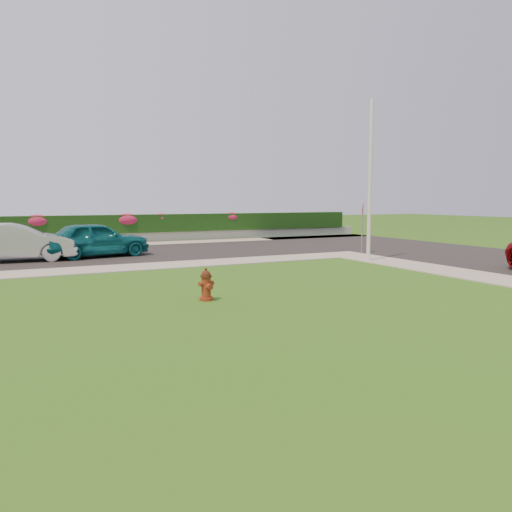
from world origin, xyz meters
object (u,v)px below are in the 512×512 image
fire_hydrant (206,285)px  utility_pole (370,181)px  stop_sign (362,215)px  sedan_silver (16,242)px  sedan_teal (96,239)px

fire_hydrant → utility_pole: size_ratio=0.12×
utility_pole → stop_sign: 3.13m
sedan_silver → stop_sign: stop_sign is taller
stop_sign → sedan_silver: bearing=141.5°
sedan_teal → utility_pole: (10.17, -6.54, 2.54)m
fire_hydrant → stop_sign: 12.85m
fire_hydrant → sedan_teal: (-1.01, 11.26, 0.44)m
sedan_teal → sedan_silver: sedan_teal is taller
sedan_silver → stop_sign: size_ratio=1.90×
sedan_teal → sedan_silver: bearing=83.6°
stop_sign → sedan_teal: bearing=136.6°
sedan_teal → fire_hydrant: bearing=175.0°
utility_pole → fire_hydrant: bearing=-152.7°
fire_hydrant → sedan_silver: sedan_silver is taller
fire_hydrant → sedan_teal: size_ratio=0.18×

